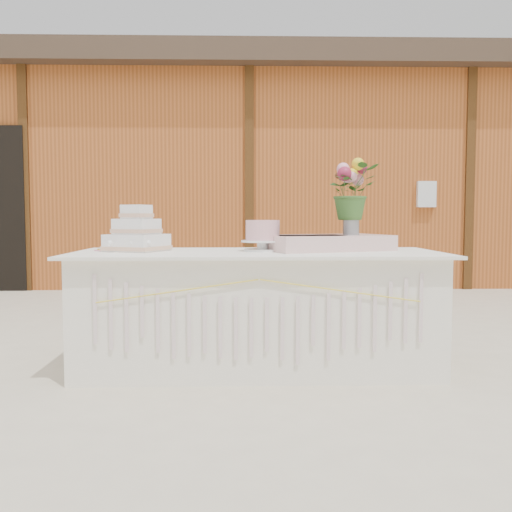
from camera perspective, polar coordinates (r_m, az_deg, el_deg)
The scene contains 9 objects.
ground at distance 3.87m, azimuth 0.11°, elevation -11.01°, with size 80.00×80.00×0.00m, color beige.
barn at distance 9.76m, azimuth -0.88°, elevation 7.96°, with size 12.60×4.60×3.30m.
cake_table at distance 3.78m, azimuth 0.11°, elevation -5.36°, with size 2.40×1.00×0.77m.
wedding_cake at distance 3.87m, azimuth -11.83°, elevation 2.02°, with size 0.45×0.45×0.31m.
pink_cake_stand at distance 3.78m, azimuth 0.67°, elevation 2.22°, with size 0.29×0.29×0.21m.
satin_runner at distance 3.91m, azimuth 7.04°, elevation 1.33°, with size 0.83×0.48×0.10m, color beige.
flower_vase at distance 3.96m, azimuth 9.48°, elevation 3.19°, with size 0.11×0.11×0.15m, color #A6A6AB.
bouquet at distance 3.97m, azimuth 9.53°, elevation 7.05°, with size 0.34×0.30×0.38m, color #355F26.
loose_flowers at distance 3.97m, azimuth -15.39°, elevation 0.61°, with size 0.12×0.29×0.02m, color pink, non-canonical shape.
Camera 1 is at (-0.10, -3.74, 1.00)m, focal length 40.00 mm.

